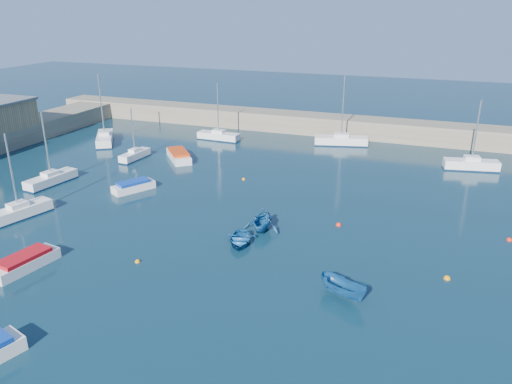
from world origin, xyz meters
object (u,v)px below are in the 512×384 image
(sailboat_3, at_px, (135,155))
(motorboat_2, at_px, (179,155))
(dinghy_left, at_px, (262,220))
(sailboat_6, at_px, (341,140))
(motorboat_1, at_px, (134,186))
(motorboat_0, at_px, (25,262))
(dinghy_center, at_px, (240,240))
(dinghy_right, at_px, (344,288))
(sailboat_4, at_px, (105,138))
(sailboat_5, at_px, (219,136))
(sailboat_7, at_px, (471,164))
(sailboat_2, at_px, (51,179))
(sailboat_1, at_px, (19,212))

(sailboat_3, bearing_deg, motorboat_2, 23.54)
(motorboat_2, bearing_deg, dinghy_left, -84.07)
(sailboat_6, xyz_separation_m, motorboat_2, (-17.05, -13.65, -0.08))
(motorboat_1, bearing_deg, motorboat_0, -55.42)
(dinghy_center, distance_m, dinghy_right, 10.33)
(sailboat_4, distance_m, motorboat_2, 13.66)
(sailboat_5, xyz_separation_m, sailboat_6, (16.42, 3.44, 0.05))
(sailboat_4, xyz_separation_m, motorboat_0, (15.93, -30.82, -0.13))
(sailboat_3, distance_m, sailboat_7, 39.44)
(dinghy_center, bearing_deg, sailboat_7, 42.24)
(motorboat_0, bearing_deg, sailboat_5, 102.44)
(sailboat_2, height_order, motorboat_2, sailboat_2)
(motorboat_2, relative_size, dinghy_center, 1.56)
(sailboat_1, distance_m, sailboat_2, 8.88)
(dinghy_center, bearing_deg, sailboat_2, 151.60)
(sailboat_4, distance_m, sailboat_5, 15.44)
(sailboat_5, bearing_deg, dinghy_left, -146.08)
(dinghy_right, bearing_deg, sailboat_3, 80.46)
(sailboat_2, bearing_deg, dinghy_left, 0.78)
(sailboat_1, distance_m, dinghy_center, 20.30)
(sailboat_6, bearing_deg, sailboat_4, 94.15)
(sailboat_3, xyz_separation_m, dinghy_center, (20.64, -16.61, -0.17))
(sailboat_4, bearing_deg, dinghy_center, -70.83)
(dinghy_right, bearing_deg, motorboat_2, 73.02)
(sailboat_4, relative_size, dinghy_left, 2.58)
(sailboat_7, height_order, dinghy_right, sailboat_7)
(motorboat_0, height_order, dinghy_center, motorboat_0)
(motorboat_0, xyz_separation_m, dinghy_right, (22.05, 4.24, 0.17))
(sailboat_6, height_order, motorboat_2, sailboat_6)
(dinghy_left, relative_size, dinghy_right, 1.01)
(sailboat_3, relative_size, sailboat_7, 0.79)
(sailboat_5, xyz_separation_m, motorboat_0, (2.07, -37.63, -0.07))
(sailboat_5, xyz_separation_m, motorboat_1, (0.34, -21.34, -0.09))
(sailboat_5, distance_m, dinghy_left, 30.08)
(sailboat_2, relative_size, dinghy_center, 2.18)
(sailboat_6, relative_size, motorboat_0, 1.80)
(motorboat_0, bearing_deg, dinghy_center, 44.27)
(sailboat_4, bearing_deg, motorboat_0, -96.41)
(sailboat_7, height_order, motorboat_1, sailboat_7)
(sailboat_2, bearing_deg, sailboat_6, 53.52)
(motorboat_1, xyz_separation_m, motorboat_2, (-0.97, 11.13, 0.05))
(motorboat_2, bearing_deg, motorboat_1, -125.83)
(dinghy_right, bearing_deg, sailboat_6, 37.95)
(sailboat_7, bearing_deg, sailboat_2, 105.39)
(sailboat_7, distance_m, motorboat_0, 46.87)
(sailboat_7, distance_m, dinghy_center, 31.89)
(sailboat_2, height_order, motorboat_1, sailboat_2)
(dinghy_left, bearing_deg, sailboat_6, 84.99)
(sailboat_4, height_order, sailboat_7, sailboat_4)
(motorboat_0, xyz_separation_m, motorboat_2, (-2.70, 27.42, 0.03))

